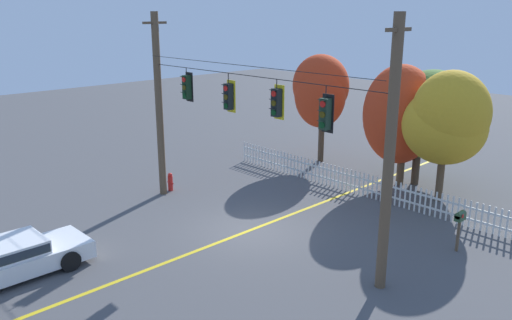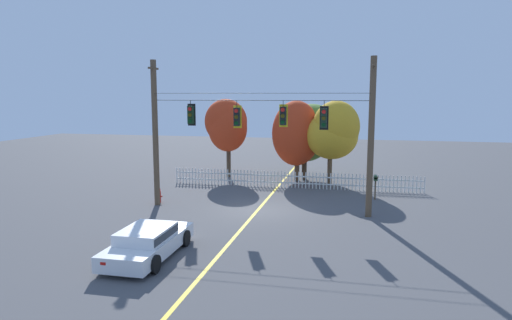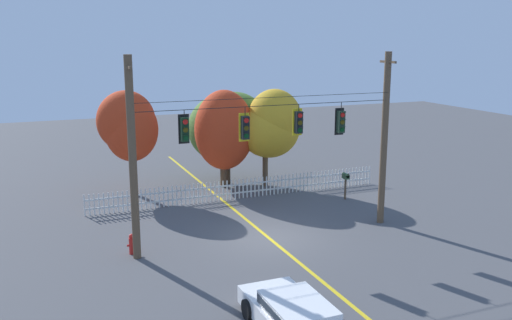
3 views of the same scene
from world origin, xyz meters
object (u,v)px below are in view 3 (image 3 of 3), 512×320
Objects in this scene: traffic_signal_westbound_side at (185,129)px; autumn_oak_far_east at (228,126)px; parked_car at (296,317)px; autumn_maple_mid at (226,129)px; roadside_mailbox at (346,178)px; traffic_signal_northbound_secondary at (341,122)px; autumn_maple_near_fence at (129,125)px; traffic_signal_eastbound_side at (298,122)px; autumn_maple_far_west at (272,125)px; fire_hydrant at (132,244)px; traffic_signal_northbound_primary at (245,128)px.

traffic_signal_westbound_side is 0.25× the size of autumn_oak_far_east.
autumn_oak_far_east is at bearing 76.74° from parked_car.
autumn_maple_mid is 3.92× the size of roadside_mailbox.
traffic_signal_northbound_secondary is 0.27× the size of autumn_oak_far_east.
traffic_signal_eastbound_side is at bearing -58.40° from autumn_maple_near_fence.
autumn_maple_near_fence is (-5.54, 9.00, -1.09)m from traffic_signal_eastbound_side.
autumn_maple_near_fence is (-0.65, 9.00, -1.10)m from traffic_signal_westbound_side.
traffic_signal_westbound_side is 6.91m from traffic_signal_northbound_secondary.
autumn_maple_far_west is 6.72× the size of fire_hydrant.
autumn_maple_far_west is at bearing 88.96° from traffic_signal_northbound_secondary.
traffic_signal_westbound_side is 1.00× the size of traffic_signal_eastbound_side.
traffic_signal_northbound_secondary is 9.03m from autumn_maple_mid.
traffic_signal_northbound_primary is 0.25× the size of autumn_maple_near_fence.
traffic_signal_westbound_side is 2.50m from traffic_signal_northbound_primary.
traffic_signal_westbound_side is 10.98m from autumn_oak_far_east.
autumn_maple_far_west is at bearing 47.26° from traffic_signal_westbound_side.
traffic_signal_northbound_primary reaches higher than autumn_maple_near_fence.
autumn_maple_far_west is at bearing 124.70° from roadside_mailbox.
autumn_maple_far_west is (2.17, 7.63, -1.34)m from traffic_signal_eastbound_side.
roadside_mailbox is (10.31, -5.13, -2.68)m from autumn_maple_near_fence.
roadside_mailbox is at bearing -26.44° from autumn_maple_near_fence.
autumn_maple_near_fence is 1.23× the size of parked_car.
autumn_oak_far_east reaches higher than roadside_mailbox.
autumn_maple_mid is 1.00× the size of autumn_maple_far_west.
roadside_mailbox is (8.57, 11.50, 0.56)m from parked_car.
fire_hydrant is at bearing 111.77° from parked_car.
traffic_signal_westbound_side is 5.03m from fire_hydrant.
autumn_maple_mid is 7.22m from roadside_mailbox.
autumn_maple_far_west is (1.92, -1.94, 0.23)m from autumn_oak_far_east.
traffic_signal_northbound_primary is 1.70× the size of fire_hydrant.
autumn_maple_far_west is (7.70, -1.37, -0.25)m from autumn_maple_near_fence.
parked_car is (-3.80, -7.63, -4.33)m from traffic_signal_eastbound_side.
traffic_signal_northbound_secondary is 1.01× the size of roadside_mailbox.
roadside_mailbox is (2.74, 3.87, -3.68)m from traffic_signal_northbound_secondary.
autumn_oak_far_east is (0.44, 0.94, -0.01)m from autumn_maple_mid.
autumn_maple_near_fence is 3.98× the size of roadside_mailbox.
autumn_oak_far_east is at bearing 64.91° from autumn_maple_mid.
traffic_signal_eastbound_side reaches higher than autumn_maple_near_fence.
traffic_signal_westbound_side is at bearing -12.05° from fire_hydrant.
traffic_signal_eastbound_side is at bearing -179.99° from traffic_signal_northbound_secondary.
traffic_signal_northbound_primary is at bearing -105.42° from autumn_oak_far_east.
traffic_signal_northbound_secondary reaches higher than fire_hydrant.
autumn_maple_near_fence is at bearing 169.94° from autumn_maple_far_west.
autumn_maple_mid is at bearing 156.95° from autumn_maple_far_west.
fire_hydrant is (-6.84, -8.17, -2.97)m from autumn_maple_mid.
traffic_signal_eastbound_side is 0.92× the size of traffic_signal_northbound_secondary.
fire_hydrant is at bearing 174.36° from traffic_signal_northbound_primary.
traffic_signal_northbound_secondary reaches higher than autumn_oak_far_east.
traffic_signal_northbound_secondary is at bearing 0.01° from traffic_signal_eastbound_side.
traffic_signal_eastbound_side is (4.88, -0.00, -0.01)m from traffic_signal_westbound_side.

